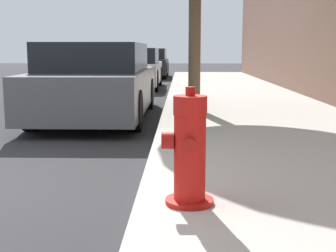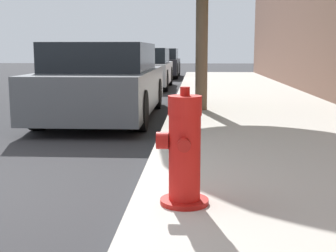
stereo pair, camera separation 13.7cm
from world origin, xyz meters
name	(u,v)px [view 1 (the left image)]	position (x,y,z in m)	size (l,w,h in m)	color
fire_hydrant	(189,152)	(2.18, -0.36, 0.51)	(0.38, 0.37, 0.84)	#A91511
parked_car_near	(98,82)	(0.62, 4.76, 0.66)	(1.79, 4.54, 1.35)	#4C5156
parked_car_mid	(133,69)	(0.57, 11.46, 0.63)	(1.71, 3.87, 1.28)	#B7B7BC
parked_car_far	(148,63)	(0.62, 17.39, 0.64)	(1.76, 3.98, 1.29)	black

